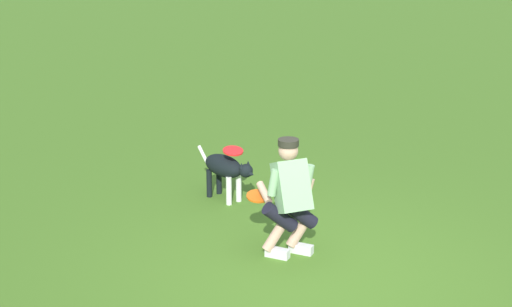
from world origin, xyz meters
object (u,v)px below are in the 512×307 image
(frisbee_flying, at_px, (233,151))
(frisbee_held, at_px, (258,196))
(person, at_px, (290,195))
(dog, at_px, (226,169))

(frisbee_flying, distance_m, frisbee_held, 1.35)
(frisbee_flying, xyz_separation_m, frisbee_held, (-0.83, 1.06, -0.08))
(person, bearing_deg, frisbee_held, 38.35)
(person, distance_m, frisbee_flying, 1.63)
(dog, bearing_deg, frisbee_held, -28.35)
(dog, relative_size, frisbee_held, 3.85)
(person, xyz_separation_m, dog, (1.35, -1.17, -0.28))
(dog, relative_size, frisbee_flying, 3.90)
(person, height_order, frisbee_flying, person)
(person, relative_size, frisbee_held, 5.04)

